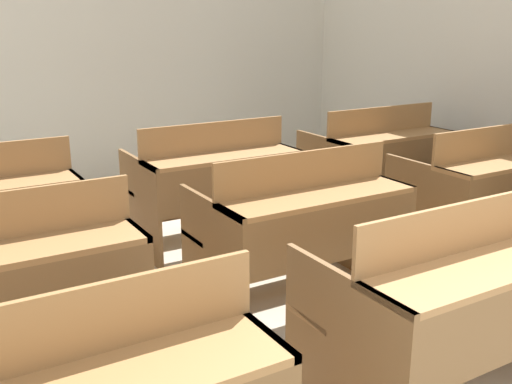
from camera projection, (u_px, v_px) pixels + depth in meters
name	position (u px, v px, depth m)	size (l,w,h in m)	color
wall_back	(99.00, 48.00, 6.13)	(5.79, 0.06, 2.84)	beige
bench_front_center	(452.00, 300.00, 2.67)	(1.20, 0.78, 0.96)	brown
bench_second_left	(8.00, 286.00, 2.81)	(1.20, 0.78, 0.96)	brown
bench_second_center	(301.00, 225.00, 3.63)	(1.20, 0.78, 0.96)	brown
bench_second_right	(485.00, 188.00, 4.46)	(1.20, 0.78, 0.96)	brown
bench_third_center	(214.00, 181.00, 4.63)	(1.20, 0.78, 0.96)	brown
bench_third_right	(378.00, 158.00, 5.42)	(1.20, 0.78, 0.96)	brown
wastepaper_bin	(370.00, 163.00, 6.56)	(0.32, 0.32, 0.36)	#33477A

